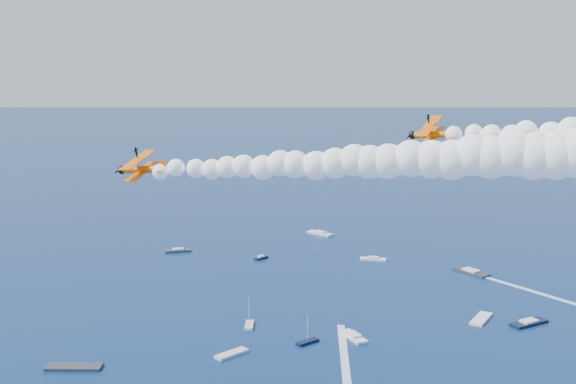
% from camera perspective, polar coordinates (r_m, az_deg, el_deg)
% --- Properties ---
extents(biplane_lead, '(7.97, 9.47, 7.66)m').
position_cam_1_polar(biplane_lead, '(114.12, 10.88, 4.24)').
color(biplane_lead, '#E56204').
extents(biplane_trail, '(9.89, 11.35, 7.64)m').
position_cam_1_polar(biplane_trail, '(114.93, -10.78, 1.68)').
color(biplane_trail, '#E96204').
extents(smoke_trail_trail, '(67.59, 31.28, 11.66)m').
position_cam_1_polar(smoke_trail_trail, '(103.71, 5.56, 2.28)').
color(smoke_trail_trail, white).
extents(spectator_boats, '(224.06, 184.03, 0.70)m').
position_cam_1_polar(spectator_boats, '(210.92, 8.63, -10.00)').
color(spectator_boats, silver).
rests_on(spectator_boats, ground).
extents(boat_wakes, '(131.65, 125.83, 0.04)m').
position_cam_1_polar(boat_wakes, '(195.56, 19.71, -12.31)').
color(boat_wakes, white).
rests_on(boat_wakes, ground).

